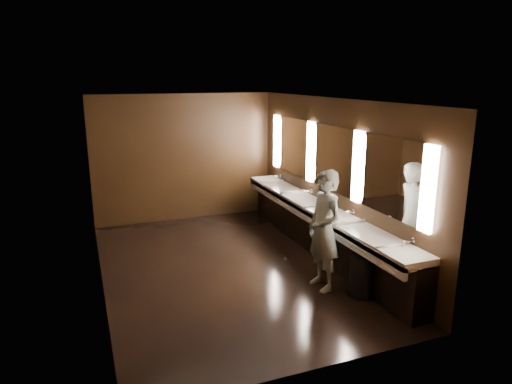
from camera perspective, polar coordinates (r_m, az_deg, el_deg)
floor at (r=7.87m, az=-3.68°, el=-9.42°), size 6.00×6.00×0.00m
ceiling at (r=7.21m, az=-4.04°, el=11.41°), size 4.00×6.00×0.02m
wall_back at (r=10.26m, az=-8.93°, el=4.24°), size 4.00×0.02×2.80m
wall_front at (r=4.77m, az=7.18°, el=-7.46°), size 4.00×0.02×2.80m
wall_left at (r=7.10m, az=-19.43°, el=-0.88°), size 0.02×6.00×2.80m
wall_right at (r=8.22m, az=9.56°, el=1.73°), size 0.02×6.00×2.80m
sink_counter at (r=8.36m, az=8.08°, el=-4.43°), size 0.55×5.40×1.01m
mirror_band at (r=8.14m, az=9.54°, el=4.13°), size 0.06×5.03×1.15m
person at (r=6.91m, az=8.52°, el=-4.77°), size 0.48×0.70×1.84m
trash_bin at (r=7.00m, az=13.24°, el=-10.11°), size 0.48×0.48×0.62m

